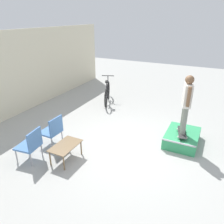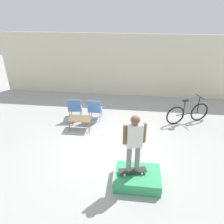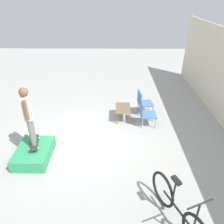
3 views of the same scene
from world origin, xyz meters
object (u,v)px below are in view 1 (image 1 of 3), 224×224
patio_chair_left (31,144)px  patio_chair_right (53,130)px  skate_ramp_box (182,138)px  skateboard_on_ramp (182,132)px  bicycle (107,93)px  person_skater (187,100)px  coffee_table (66,147)px

patio_chair_left → patio_chair_right: same height
skate_ramp_box → skateboard_on_ramp: skateboard_on_ramp is taller
bicycle → patio_chair_left: bearing=159.9°
skateboard_on_ramp → bicycle: (2.04, 3.45, -0.01)m
person_skater → skateboard_on_ramp: bearing=100.9°
person_skater → bicycle: size_ratio=0.94×
skateboard_on_ramp → person_skater: (0.00, -0.00, 0.96)m
person_skater → bicycle: 4.12m
skate_ramp_box → bicycle: 3.96m
person_skater → coffee_table: (-2.03, 2.51, -1.00)m
skate_ramp_box → patio_chair_left: size_ratio=1.40×
person_skater → bicycle: bearing=43.7°
skate_ramp_box → coffee_table: 3.32m
skate_ramp_box → skateboard_on_ramp: size_ratio=1.63×
bicycle → skateboard_on_ramp: bearing=-142.9°
skateboard_on_ramp → coffee_table: coffee_table is taller
patio_chair_left → bicycle: bicycle is taller
skate_ramp_box → bicycle: bicycle is taller
patio_chair_left → person_skater: bearing=118.9°
coffee_table → patio_chair_right: bearing=61.4°
skateboard_on_ramp → patio_chair_right: patio_chair_right is taller
patio_chair_right → skateboard_on_ramp: bearing=116.9°
bicycle → patio_chair_right: bearing=160.5°
coffee_table → bicycle: bearing=13.0°
skateboard_on_ramp → coffee_table: bearing=115.3°
person_skater → patio_chair_left: size_ratio=1.84×
skateboard_on_ramp → patio_chair_left: size_ratio=0.86×
skate_ramp_box → skateboard_on_ramp: (-0.13, 0.01, 0.25)m
patio_chair_left → bicycle: bearing=174.6°
skate_ramp_box → bicycle: size_ratio=0.72×
patio_chair_right → bicycle: bearing=-176.6°
patio_chair_left → coffee_table: bearing=110.3°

